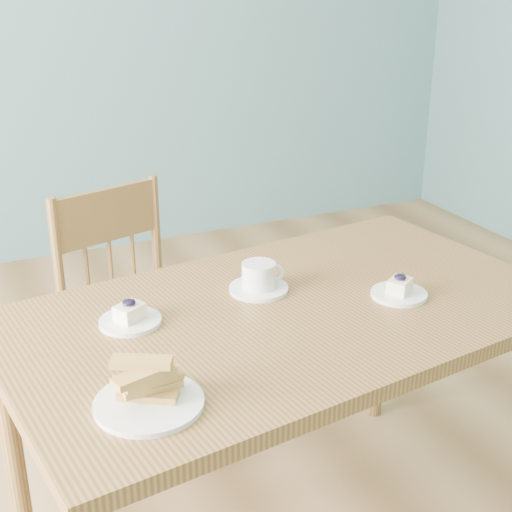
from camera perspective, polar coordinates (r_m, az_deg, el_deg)
room at (r=1.42m, az=-4.30°, el=15.83°), size 5.01×5.01×2.71m
dining_table at (r=1.78m, az=2.51°, el=-6.27°), size 1.46×0.96×0.73m
dining_chair at (r=2.32m, az=-9.59°, el=-5.30°), size 0.49×0.48×0.87m
cheesecake_plate_near at (r=1.83m, az=11.39°, el=-2.73°), size 0.14×0.14×0.06m
cheesecake_plate_far at (r=1.69m, az=-10.04°, el=-4.85°), size 0.15×0.15×0.06m
coffee_cup at (r=1.82m, az=0.26°, el=-1.86°), size 0.15×0.15×0.08m
biscotti_plate at (r=1.38m, az=-8.62°, el=-10.68°), size 0.21×0.21×0.10m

